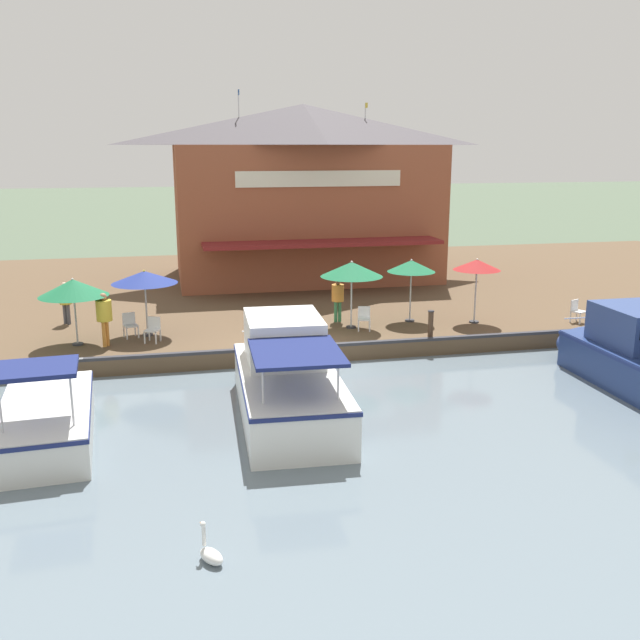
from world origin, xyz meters
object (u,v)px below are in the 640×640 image
patio_umbrella_by_entrance (477,265)px  person_near_entrance (338,295)px  waterfront_restaurant (304,191)px  patio_umbrella_back_row (73,288)px  cafe_chair_facing_river (364,317)px  cafe_chair_beside_entrance (577,310)px  patio_umbrella_near_quay_edge (144,277)px  cafe_chair_back_row_seat (130,324)px  motorboat_far_downstream (48,413)px  person_at_quay_edge (104,313)px  cafe_chair_mid_patio (153,328)px  motorboat_outer_channel (286,376)px  swan (211,554)px  patio_umbrella_far_corner (411,266)px  person_mid_patio (65,298)px  tree_upstream_bank (313,193)px  mooring_post (431,324)px  patio_umbrella_mid_patio_left (352,269)px

patio_umbrella_by_entrance → person_near_entrance: patio_umbrella_by_entrance is taller
waterfront_restaurant → patio_umbrella_back_row: size_ratio=5.77×
patio_umbrella_back_row → cafe_chair_facing_river: size_ratio=2.67×
cafe_chair_facing_river → cafe_chair_beside_entrance: (0.59, 8.16, 0.00)m
patio_umbrella_near_quay_edge → cafe_chair_back_row_seat: patio_umbrella_near_quay_edge is taller
cafe_chair_facing_river → patio_umbrella_back_row: bearing=-90.6°
motorboat_far_downstream → person_at_quay_edge: bearing=171.0°
cafe_chair_mid_patio → motorboat_far_downstream: 6.83m
motorboat_outer_channel → swan: 7.56m
patio_umbrella_far_corner → person_mid_patio: size_ratio=1.50×
person_mid_patio → cafe_chair_beside_entrance: bearing=78.6°
patio_umbrella_far_corner → patio_umbrella_near_quay_edge: bearing=-89.8°
patio_umbrella_back_row → cafe_chair_facing_river: (0.11, 9.91, -1.47)m
motorboat_outer_channel → tree_upstream_bank: size_ratio=1.28×
patio_umbrella_by_entrance → cafe_chair_mid_patio: patio_umbrella_by_entrance is taller
cafe_chair_facing_river → person_at_quay_edge: (0.26, -8.96, 0.67)m
motorboat_outer_channel → tree_upstream_bank: tree_upstream_bank is taller
person_near_entrance → motorboat_far_downstream: bearing=-50.0°
cafe_chair_facing_river → person_mid_patio: bearing=-106.8°
person_mid_patio → motorboat_far_downstream: bearing=4.0°
person_mid_patio → cafe_chair_mid_patio: bearing=44.4°
motorboat_outer_channel → cafe_chair_facing_river: bearing=146.6°
cafe_chair_beside_entrance → tree_upstream_bank: 19.66m
motorboat_outer_channel → motorboat_far_downstream: (0.53, -6.07, -0.36)m
waterfront_restaurant → cafe_chair_facing_river: waterfront_restaurant is taller
person_at_quay_edge → mooring_post: size_ratio=1.81×
swan → patio_umbrella_near_quay_edge: bearing=-174.7°
patio_umbrella_near_quay_edge → tree_upstream_bank: bearing=150.8°
person_mid_patio → swan: size_ratio=2.30×
cafe_chair_back_row_seat → person_mid_patio: 3.45m
mooring_post → swan: (11.31, -8.28, -0.88)m
patio_umbrella_back_row → cafe_chair_back_row_seat: bearing=111.3°
patio_umbrella_near_quay_edge → swan: size_ratio=3.38×
cafe_chair_mid_patio → person_near_entrance: person_near_entrance is taller
patio_umbrella_far_corner → person_near_entrance: patio_umbrella_far_corner is taller
waterfront_restaurant → person_at_quay_edge: 14.84m
cafe_chair_mid_patio → patio_umbrella_far_corner: bearing=95.7°
cafe_chair_mid_patio → cafe_chair_beside_entrance: 15.60m
cafe_chair_beside_entrance → person_at_quay_edge: 17.13m
patio_umbrella_mid_patio_left → tree_upstream_bank: tree_upstream_bank is taller
patio_umbrella_mid_patio_left → cafe_chair_mid_patio: (0.44, -7.05, -1.69)m
cafe_chair_beside_entrance → motorboat_outer_channel: 13.12m
patio_umbrella_near_quay_edge → cafe_chair_mid_patio: size_ratio=2.75×
motorboat_outer_channel → tree_upstream_bank: bearing=166.5°
patio_umbrella_by_entrance → patio_umbrella_mid_patio_left: bearing=-92.5°
patio_umbrella_near_quay_edge → cafe_chair_back_row_seat: bearing=-80.3°
cafe_chair_facing_river → patio_umbrella_far_corner: bearing=113.7°
patio_umbrella_mid_patio_left → patio_umbrella_by_entrance: patio_umbrella_mid_patio_left is taller
patio_umbrella_back_row → tree_upstream_bank: tree_upstream_bank is taller
cafe_chair_facing_river → motorboat_outer_channel: motorboat_outer_channel is taller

